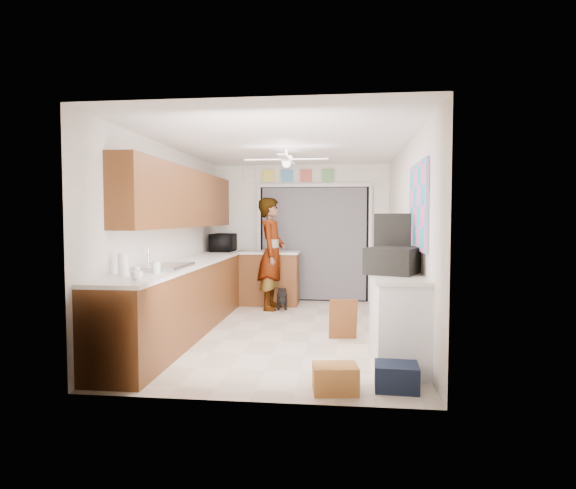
{
  "coord_description": "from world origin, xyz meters",
  "views": [
    {
      "loc": [
        0.76,
        -6.36,
        1.53
      ],
      "look_at": [
        0.0,
        0.4,
        1.15
      ],
      "focal_mm": 30.0,
      "sensor_mm": 36.0,
      "label": 1
    }
  ],
  "objects": [
    {
      "name": "cup",
      "position": [
        -1.17,
        -2.02,
        0.98
      ],
      "size": [
        0.14,
        0.14,
        0.09
      ],
      "primitive_type": "imported",
      "rotation": [
        0.0,
        0.0,
        0.41
      ],
      "color": "white",
      "rests_on": "left_countertop"
    },
    {
      "name": "ceiling_fan",
      "position": [
        0.0,
        0.2,
        2.32
      ],
      "size": [
        1.14,
        1.14,
        0.24
      ],
      "primitive_type": "cube",
      "color": "white",
      "rests_on": "ceiling"
    },
    {
      "name": "jar_a",
      "position": [
        -1.2,
        -1.45,
        1.0
      ],
      "size": [
        0.1,
        0.1,
        0.12
      ],
      "primitive_type": "cylinder",
      "rotation": [
        0.0,
        0.0,
        0.2
      ],
      "color": "silver",
      "rests_on": "left_countertop"
    },
    {
      "name": "wall_left",
      "position": [
        -1.6,
        0.0,
        1.25
      ],
      "size": [
        0.0,
        5.0,
        5.0
      ],
      "primitive_type": "plane",
      "rotation": [
        1.57,
        0.0,
        1.57
      ],
      "color": "white",
      "rests_on": "ground"
    },
    {
      "name": "dog",
      "position": [
        -0.23,
        1.59,
        0.19
      ],
      "size": [
        0.27,
        0.5,
        0.38
      ],
      "primitive_type": "cube",
      "rotation": [
        0.0,
        0.0,
        0.13
      ],
      "color": "black",
      "rests_on": "floor"
    },
    {
      "name": "cardboard_box",
      "position": [
        0.71,
        -2.2,
        0.12
      ],
      "size": [
        0.42,
        0.34,
        0.24
      ],
      "primitive_type": "cube",
      "rotation": [
        0.0,
        0.0,
        0.13
      ],
      "color": "#CC8940",
      "rests_on": "floor"
    },
    {
      "name": "back_opening_recess",
      "position": [
        0.25,
        2.47,
        1.05
      ],
      "size": [
        2.0,
        0.06,
        2.1
      ],
      "primitive_type": "cube",
      "color": "black",
      "rests_on": "wall_back"
    },
    {
      "name": "door_trim_head",
      "position": [
        0.25,
        2.44,
        2.12
      ],
      "size": [
        2.1,
        0.04,
        0.06
      ],
      "primitive_type": "cube",
      "color": "white",
      "rests_on": "wall_back"
    },
    {
      "name": "suitcase_lid",
      "position": [
        1.32,
        -0.86,
        1.33
      ],
      "size": [
        0.4,
        0.19,
        0.5
      ],
      "primitive_type": "cube",
      "rotation": [
        0.0,
        0.0,
        -0.4
      ],
      "color": "black",
      "rests_on": "suitcase"
    },
    {
      "name": "faucet",
      "position": [
        -1.48,
        -1.0,
        1.05
      ],
      "size": [
        0.03,
        0.03,
        0.22
      ],
      "primitive_type": "cylinder",
      "color": "silver",
      "rests_on": "left_countertop"
    },
    {
      "name": "header_frame_3",
      "position": [
        0.5,
        2.47,
        2.3
      ],
      "size": [
        0.22,
        0.02,
        0.22
      ],
      "primitive_type": "cube",
      "color": "#6BB366",
      "rests_on": "wall_back"
    },
    {
      "name": "door_trim_left",
      "position": [
        -0.77,
        2.44,
        1.05
      ],
      "size": [
        0.06,
        0.04,
        2.1
      ],
      "primitive_type": "cube",
      "color": "white",
      "rests_on": "wall_back"
    },
    {
      "name": "wall_front",
      "position": [
        0.0,
        -2.5,
        1.25
      ],
      "size": [
        3.2,
        0.0,
        3.2
      ],
      "primitive_type": "plane",
      "rotation": [
        -1.57,
        0.0,
        0.0
      ],
      "color": "white",
      "rests_on": "ground"
    },
    {
      "name": "right_counter_base",
      "position": [
        1.35,
        -1.2,
        0.45
      ],
      "size": [
        0.5,
        1.4,
        0.9
      ],
      "primitive_type": "cube",
      "color": "white",
      "rests_on": "floor"
    },
    {
      "name": "jar_b",
      "position": [
        -1.22,
        -1.91,
        1.0
      ],
      "size": [
        0.09,
        0.09,
        0.11
      ],
      "primitive_type": "cylinder",
      "rotation": [
        0.0,
        0.0,
        0.16
      ],
      "color": "silver",
      "rests_on": "left_countertop"
    },
    {
      "name": "sink_basin",
      "position": [
        -1.29,
        -1.0,
        0.95
      ],
      "size": [
        0.5,
        0.76,
        0.06
      ],
      "primitive_type": "cube",
      "color": "silver",
      "rests_on": "left_countertop"
    },
    {
      "name": "upper_cabinets",
      "position": [
        -1.44,
        0.2,
        1.8
      ],
      "size": [
        0.32,
        4.0,
        0.8
      ],
      "primitive_type": "cube",
      "color": "brown",
      "rests_on": "wall_left"
    },
    {
      "name": "abstract_painting",
      "position": [
        1.58,
        -1.0,
        1.65
      ],
      "size": [
        0.03,
        1.15,
        0.95
      ],
      "primitive_type": "cube",
      "color": "#F65AAA",
      "rests_on": "wall_right"
    },
    {
      "name": "wall_right",
      "position": [
        1.6,
        0.0,
        1.25
      ],
      "size": [
        0.0,
        5.0,
        5.0
      ],
      "primitive_type": "plane",
      "rotation": [
        1.57,
        0.0,
        -1.57
      ],
      "color": "white",
      "rests_on": "ground"
    },
    {
      "name": "microwave",
      "position": [
        -1.3,
        1.84,
        1.09
      ],
      "size": [
        0.39,
        0.57,
        0.31
      ],
      "primitive_type": "imported",
      "rotation": [
        0.0,
        0.0,
        1.59
      ],
      "color": "black",
      "rests_on": "left_countertop"
    },
    {
      "name": "left_base_cabinets",
      "position": [
        -1.3,
        0.0,
        0.45
      ],
      "size": [
        0.6,
        4.8,
        0.9
      ],
      "primitive_type": "cube",
      "color": "brown",
      "rests_on": "floor"
    },
    {
      "name": "cabinet_door_panel",
      "position": [
        0.78,
        -0.35,
        0.26
      ],
      "size": [
        0.36,
        0.17,
        0.52
      ],
      "primitive_type": "cube",
      "rotation": [
        0.21,
        0.0,
        0.1
      ],
      "color": "brown",
      "rests_on": "floor"
    },
    {
      "name": "navy_crate",
      "position": [
        1.25,
        -2.07,
        0.12
      ],
      "size": [
        0.4,
        0.34,
        0.23
      ],
      "primitive_type": "cube",
      "rotation": [
        0.0,
        0.0,
        -0.05
      ],
      "color": "black",
      "rests_on": "floor"
    },
    {
      "name": "route66_sign",
      "position": [
        -0.95,
        2.47,
        2.3
      ],
      "size": [
        0.22,
        0.02,
        0.26
      ],
      "primitive_type": "cube",
      "color": "silver",
      "rests_on": "wall_back"
    },
    {
      "name": "ceiling",
      "position": [
        0.0,
        0.0,
        2.5
      ],
      "size": [
        5.0,
        5.0,
        0.0
      ],
      "primitive_type": "plane",
      "rotation": [
        3.14,
        0.0,
        0.0
      ],
      "color": "white",
      "rests_on": "ground"
    },
    {
      "name": "peninsula_base",
      "position": [
        -0.5,
        2.0,
        0.45
      ],
      "size": [
        1.0,
        0.6,
        0.9
      ],
      "primitive_type": "cube",
      "color": "brown",
      "rests_on": "floor"
    },
    {
      "name": "left_countertop",
      "position": [
        -1.29,
        0.0,
        0.92
      ],
      "size": [
        0.62,
        4.8,
        0.04
      ],
      "primitive_type": "cube",
      "color": "white",
      "rests_on": "left_base_cabinets"
    },
    {
      "name": "peninsula_top",
      "position": [
        -0.5,
        2.0,
        0.92
      ],
      "size": [
        1.04,
        0.64,
        0.04
      ],
      "primitive_type": "cube",
      "color": "white",
      "rests_on": "peninsula_base"
    },
    {
      "name": "wall_back",
      "position": [
        0.0,
        2.5,
        1.25
      ],
      "size": [
        3.2,
        0.0,
        3.2
      ],
      "primitive_type": "plane",
      "rotation": [
        1.57,
        0.0,
        0.0
      ],
      "color": "white",
      "rests_on": "ground"
    },
    {
      "name": "paper_towel_roll",
      "position": [
        -1.44,
        -1.74,
        1.06
      ],
      "size": [
        0.14,
        0.14,
        0.23
      ],
      "primitive_type": "cylinder",
      "rotation": [
        0.0,
        0.0,
        -0.39
      ],
      "color": "white",
      "rests_on": "left_countertop"
    },
    {
      "name": "header_frame_0",
      "position": [
        -0.6,
        2.47,
        2.3
      ],
      "size": [
        0.22,
        0.02,
        0.22
      ],
      "primitive_type": "cube",
      "color": "#E9E24D",
      "rests_on": "wall_back"
    },
    {
      "name": "header_frame_1",
      "position": [
        -0.25,
        2.47,
        2.3
      ],
      "size": [
        0.22,
        0.02,
        0.22
      ],
      "primitive_type": "cube",
      "color": "#4F9FD2",
      "rests_on": "wall_back"
    },
    {
      "name": "floor",
      "position": [
        0.0,
        0.0,
        0.0
      ],
      "size": [
        5.0,
        5.0,
        0.0
      ],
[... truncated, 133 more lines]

